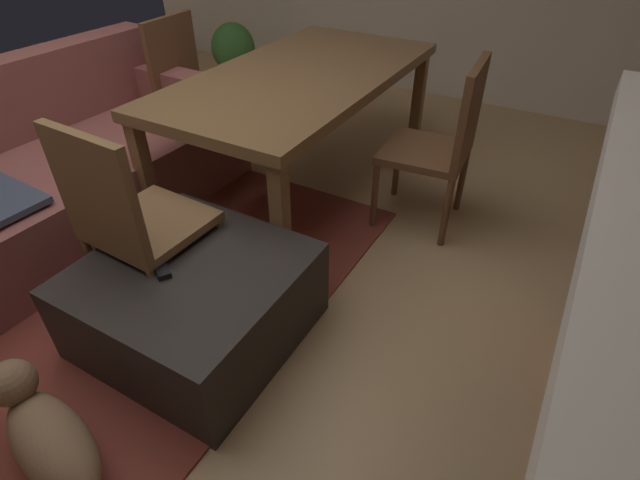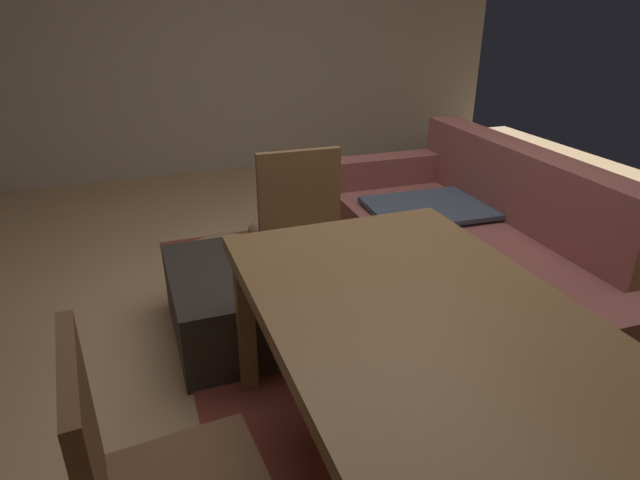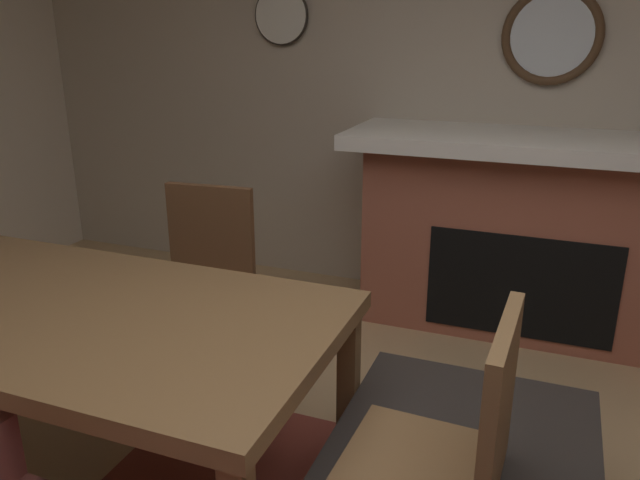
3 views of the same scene
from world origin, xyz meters
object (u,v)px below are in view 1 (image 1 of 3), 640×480
small_dog (46,434)px  dining_table (301,84)px  couch (37,183)px  tv_remote (160,266)px  dining_chair_west (129,217)px  potted_plant (233,50)px  ottoman_coffee_table (196,301)px  dining_chair_north (189,83)px  dining_chair_south (444,139)px

small_dog → dining_table: bearing=7.4°
couch → tv_remote: 1.22m
dining_chair_west → couch: bearing=79.0°
couch → potted_plant: 2.52m
ottoman_coffee_table → tv_remote: tv_remote is taller
couch → dining_table: size_ratio=1.23×
potted_plant → couch: bearing=-167.1°
tv_remote → dining_chair_west: size_ratio=0.17×
couch → dining_chair_north: bearing=-6.0°
tv_remote → dining_chair_south: (1.41, -0.68, 0.13)m
ottoman_coffee_table → dining_chair_south: bearing=-23.8°
dining_table → dining_chair_north: dining_chair_north is taller
dining_chair_south → dining_chair_north: 1.75m
dining_chair_north → dining_chair_west: (-1.33, -0.87, 0.00)m
couch → dining_table: (1.14, -1.00, 0.37)m
dining_chair_south → dining_chair_west: bearing=146.7°
couch → dining_chair_west: (-0.19, -0.99, 0.22)m
dining_table → potted_plant: size_ratio=3.30×
ottoman_coffee_table → potted_plant: bearing=34.8°
dining_chair_west → potted_plant: 3.07m
tv_remote → dining_chair_north: (1.40, 1.07, 0.13)m
dining_chair_south → small_dog: size_ratio=1.65×
dining_chair_south → potted_plant: (1.30, 2.43, -0.19)m
dining_table → couch: bearing=138.9°
potted_plant → dining_chair_north: bearing=-152.7°
small_dog → potted_plant: bearing=28.5°
ottoman_coffee_table → dining_chair_west: dining_chair_west is taller
ottoman_coffee_table → potted_plant: size_ratio=1.46×
dining_chair_north → potted_plant: size_ratio=1.63×
dining_chair_north → dining_chair_west: 1.59m
tv_remote → dining_table: 1.44m
tv_remote → potted_plant: potted_plant is taller
dining_chair_south → dining_chair_west: same height
dining_chair_north → dining_chair_south: bearing=-89.6°
ottoman_coffee_table → tv_remote: bearing=125.4°
tv_remote → dining_table: size_ratio=0.08×
dining_chair_south → small_dog: bearing=163.4°
dining_chair_south → potted_plant: 2.77m
dining_chair_north → small_dog: 2.36m
tv_remote → dining_chair_south: dining_chair_south is taller
dining_chair_south → small_dog: dining_chair_south is taller
dining_chair_west → dining_table: bearing=-0.2°
dining_table → small_dog: dining_table is taller
ottoman_coffee_table → dining_chair_north: 1.80m
dining_chair_west → dining_chair_south: bearing=-33.3°
dining_table → dining_chair_west: dining_chair_west is taller
small_dog → tv_remote: bearing=6.0°
dining_chair_west → potted_plant: size_ratio=1.63×
tv_remote → dining_chair_south: 1.57m
dining_chair_south → potted_plant: bearing=61.8°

